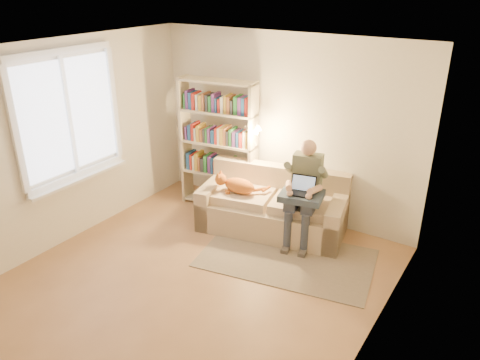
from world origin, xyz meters
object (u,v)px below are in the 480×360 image
Objects in this scene: sofa at (273,209)px; laptop at (300,188)px; person at (304,187)px; bookshelf at (218,138)px; cat at (238,185)px.

laptop is (0.46, -0.17, 0.50)m from sofa.
person is 1.58m from bookshelf.
cat is (-0.91, -0.17, -0.14)m from person.
laptop reaches higher than cat.
sofa is 1.53× the size of person.
bookshelf is (-0.62, 0.43, 0.43)m from cat.
bookshelf is at bearing 133.11° from cat.
sofa is 0.60m from cat.
person reaches higher than sofa.
bookshelf reaches higher than person.
sofa is at bearing -19.88° from bookshelf.
sofa is at bearing 147.72° from laptop.
person is 3.77× the size of laptop.
laptop is at bearing -106.41° from person.
cat is 0.34× the size of bookshelf.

